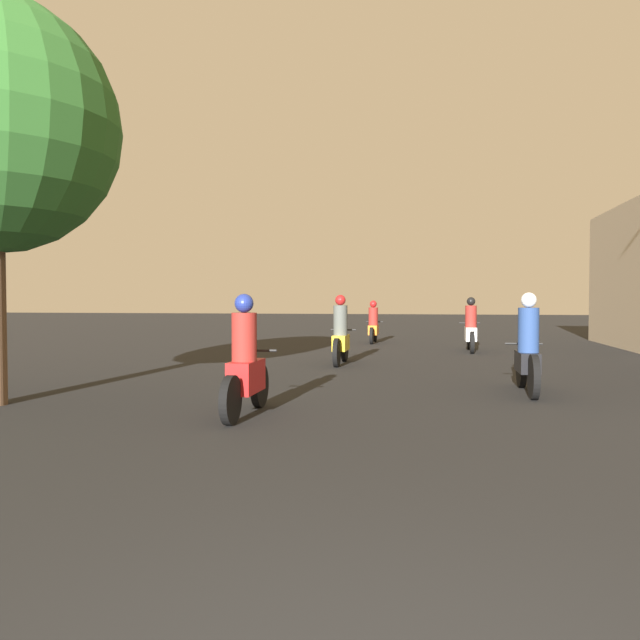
% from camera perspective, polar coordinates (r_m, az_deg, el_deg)
% --- Properties ---
extents(motorcycle_red, '(0.60, 1.85, 1.56)m').
position_cam_1_polar(motorcycle_red, '(8.06, -6.82, -4.27)').
color(motorcycle_red, black).
rests_on(motorcycle_red, ground_plane).
extents(motorcycle_black, '(0.60, 2.00, 1.60)m').
position_cam_1_polar(motorcycle_black, '(10.42, 18.45, -2.91)').
color(motorcycle_black, black).
rests_on(motorcycle_black, ground_plane).
extents(motorcycle_yellow, '(0.60, 1.90, 1.59)m').
position_cam_1_polar(motorcycle_yellow, '(14.29, 1.91, -1.53)').
color(motorcycle_yellow, black).
rests_on(motorcycle_yellow, ground_plane).
extents(motorcycle_white, '(0.60, 2.10, 1.55)m').
position_cam_1_polar(motorcycle_white, '(18.30, 13.61, -0.89)').
color(motorcycle_white, black).
rests_on(motorcycle_white, ground_plane).
extents(motorcycle_orange, '(0.60, 1.83, 1.45)m').
position_cam_1_polar(motorcycle_orange, '(21.33, 4.90, -0.53)').
color(motorcycle_orange, black).
rests_on(motorcycle_orange, ground_plane).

